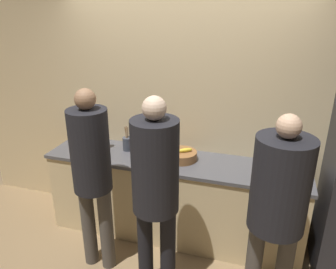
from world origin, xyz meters
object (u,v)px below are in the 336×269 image
object	(u,v)px
fruit_bowl	(182,155)
bottle_amber	(106,139)
person_left	(92,168)
bottle_red	(147,143)
cup_yellow	(94,147)
person_center	(155,184)
person_right	(278,199)
utensil_crock	(127,143)

from	to	relation	value
fruit_bowl	bottle_amber	world-z (taller)	bottle_amber
person_left	bottle_red	bearing A→B (deg)	74.18
bottle_amber	cup_yellow	xyz separation A→B (m)	(-0.08, -0.11, -0.06)
fruit_bowl	cup_yellow	xyz separation A→B (m)	(-0.95, -0.07, -0.00)
person_center	fruit_bowl	world-z (taller)	person_center
person_center	fruit_bowl	xyz separation A→B (m)	(-0.01, 0.82, -0.13)
person_center	cup_yellow	distance (m)	1.23
person_right	utensil_crock	xyz separation A→B (m)	(-1.54, 0.78, -0.07)
person_right	cup_yellow	size ratio (longest dim) A/B	20.01
person_center	person_right	distance (m)	0.92
person_right	cup_yellow	world-z (taller)	person_right
person_center	fruit_bowl	size ratio (longest dim) A/B	5.69
person_center	person_right	bearing A→B (deg)	6.10
utensil_crock	person_center	bearing A→B (deg)	-54.33
person_right	bottle_amber	size ratio (longest dim) A/B	6.86
person_left	fruit_bowl	bearing A→B (deg)	47.01
person_right	utensil_crock	size ratio (longest dim) A/B	6.28
person_right	cup_yellow	bearing A→B (deg)	160.81
person_center	cup_yellow	bearing A→B (deg)	142.10
utensil_crock	cup_yellow	distance (m)	0.36
person_center	person_right	xyz separation A→B (m)	(0.91, 0.10, -0.02)
person_right	cup_yellow	distance (m)	1.99
person_center	person_right	world-z (taller)	person_center
person_center	bottle_amber	size ratio (longest dim) A/B	7.16
person_right	bottle_red	xyz separation A→B (m)	(-1.33, 0.82, -0.06)
fruit_bowl	bottle_red	world-z (taller)	bottle_red
cup_yellow	bottle_amber	bearing A→B (deg)	53.32
person_left	person_center	size ratio (longest dim) A/B	0.99
bottle_red	cup_yellow	bearing A→B (deg)	-163.05
person_right	cup_yellow	xyz separation A→B (m)	(-1.88, 0.65, -0.11)
bottle_amber	cup_yellow	distance (m)	0.15
utensil_crock	bottle_red	bearing A→B (deg)	10.64
person_center	fruit_bowl	bearing A→B (deg)	90.66
fruit_bowl	person_left	bearing A→B (deg)	-132.99
cup_yellow	fruit_bowl	bearing A→B (deg)	4.29
person_right	fruit_bowl	bearing A→B (deg)	141.82
person_center	utensil_crock	bearing A→B (deg)	125.67
person_left	cup_yellow	world-z (taller)	person_left
bottle_red	cup_yellow	size ratio (longest dim) A/B	2.83
person_right	person_left	bearing A→B (deg)	178.20
person_center	bottle_amber	world-z (taller)	person_center
person_center	person_left	bearing A→B (deg)	167.12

